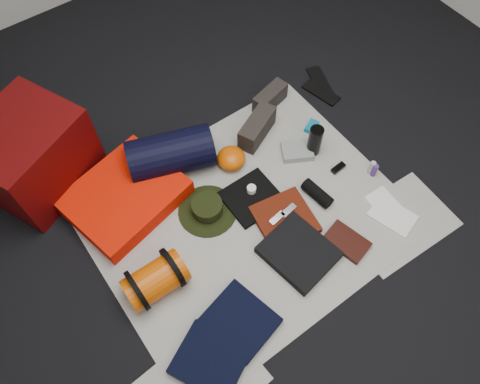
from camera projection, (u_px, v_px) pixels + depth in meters
floor at (248, 220)px, 2.57m from camera, size 4.50×4.50×0.02m
newspaper_mat at (249, 219)px, 2.56m from camera, size 1.60×1.30×0.01m
newspaper_sheet_front_right at (399, 222)px, 2.55m from camera, size 0.60×0.43×0.00m
red_cabinet at (32, 155)px, 2.50m from camera, size 0.69×0.64×0.46m
sleeping_pad at (125, 196)px, 2.57m from camera, size 0.69×0.60×0.11m
stuff_sack at (156, 280)px, 2.29m from camera, size 0.31×0.18×0.18m
sack_strap_left at (137, 291)px, 2.24m from camera, size 0.02×0.22×0.22m
sack_strap_right at (173, 267)px, 2.30m from camera, size 0.02×0.22×0.22m
navy_duffel at (171, 154)px, 2.62m from camera, size 0.53×0.39×0.25m
boonie_brim at (208, 211)px, 2.58m from camera, size 0.34×0.34×0.01m
boonie_crown at (207, 207)px, 2.54m from camera, size 0.17×0.17×0.07m
hiking_boot_left at (257, 128)px, 2.78m from camera, size 0.31×0.22×0.14m
hiking_boot_right at (270, 98)px, 2.92m from camera, size 0.26×0.14×0.12m
flip_flop_left at (321, 93)px, 3.02m from camera, size 0.14×0.26×0.01m
flip_flop_right at (319, 81)px, 3.07m from camera, size 0.17×0.26×0.01m
trousers_navy_a at (210, 361)px, 2.16m from camera, size 0.38×0.40×0.05m
trousers_navy_b at (240, 321)px, 2.25m from camera, size 0.34×0.37×0.05m
trousers_charcoal at (299, 252)px, 2.43m from camera, size 0.36×0.39×0.05m
black_tshirt at (252, 198)px, 2.61m from camera, size 0.29×0.27×0.03m
red_shirt at (285, 219)px, 2.53m from camera, size 0.34×0.34×0.04m
orange_stuff_sack at (231, 158)px, 2.69m from camera, size 0.21×0.21×0.11m
first_aid_pouch at (297, 151)px, 2.76m from camera, size 0.22×0.20×0.04m
water_bottle at (315, 141)px, 2.70m from camera, size 0.10×0.10×0.20m
speaker at (317, 193)px, 2.60m from camera, size 0.09×0.19×0.07m
compact_camera at (300, 148)px, 2.77m from camera, size 0.12×0.11×0.04m
cyan_case at (312, 127)px, 2.86m from camera, size 0.11×0.10×0.03m
toiletry_purple at (374, 170)px, 2.66m from camera, size 0.03×0.03×0.09m
toiletry_clear at (372, 167)px, 2.67m from camera, size 0.04×0.04×0.09m
paperback_book at (347, 242)px, 2.47m from camera, size 0.20×0.25×0.03m
map_booklet at (393, 216)px, 2.56m from camera, size 0.22×0.27×0.01m
map_printout at (384, 203)px, 2.60m from camera, size 0.15×0.18×0.01m
sunglasses at (338, 168)px, 2.71m from camera, size 0.09×0.04×0.02m
tape_roll at (251, 189)px, 2.60m from camera, size 0.05×0.05×0.04m
energy_bar_a at (277, 218)px, 2.51m from camera, size 0.10×0.05×0.01m
energy_bar_b at (289, 210)px, 2.53m from camera, size 0.10×0.05×0.01m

